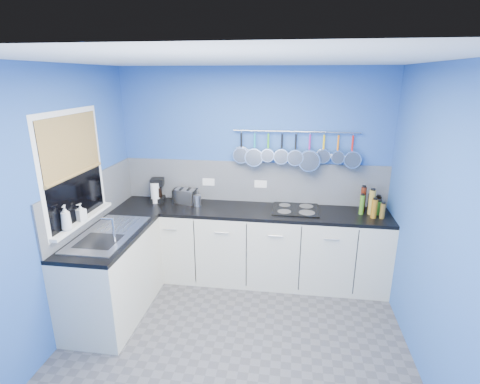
% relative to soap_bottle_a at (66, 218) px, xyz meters
% --- Properties ---
extents(floor, '(3.20, 3.00, 0.02)m').
position_rel_soap_bottle_a_xyz_m(floor, '(1.53, -0.02, -1.18)').
color(floor, '#47474C').
rests_on(floor, ground).
extents(ceiling, '(3.20, 3.00, 0.02)m').
position_rel_soap_bottle_a_xyz_m(ceiling, '(1.53, -0.02, 1.34)').
color(ceiling, white).
rests_on(ceiling, ground).
extents(wall_back, '(3.20, 0.02, 2.50)m').
position_rel_soap_bottle_a_xyz_m(wall_back, '(1.53, 1.49, 0.08)').
color(wall_back, '#2B54A5').
rests_on(wall_back, ground).
extents(wall_front, '(3.20, 0.02, 2.50)m').
position_rel_soap_bottle_a_xyz_m(wall_front, '(1.53, -1.53, 0.08)').
color(wall_front, '#2B54A5').
rests_on(wall_front, ground).
extents(wall_left, '(0.02, 3.00, 2.50)m').
position_rel_soap_bottle_a_xyz_m(wall_left, '(-0.08, -0.02, 0.08)').
color(wall_left, '#2B54A5').
rests_on(wall_left, ground).
extents(wall_right, '(0.02, 3.00, 2.50)m').
position_rel_soap_bottle_a_xyz_m(wall_right, '(3.14, -0.02, 0.08)').
color(wall_right, '#2B54A5').
rests_on(wall_right, ground).
extents(backsplash_back, '(3.20, 0.02, 0.50)m').
position_rel_soap_bottle_a_xyz_m(backsplash_back, '(1.53, 1.47, -0.02)').
color(backsplash_back, gray).
rests_on(backsplash_back, wall_back).
extents(backsplash_left, '(0.02, 1.80, 0.50)m').
position_rel_soap_bottle_a_xyz_m(backsplash_left, '(-0.06, 0.58, -0.02)').
color(backsplash_left, gray).
rests_on(backsplash_left, wall_left).
extents(cabinet_run_back, '(3.20, 0.60, 0.86)m').
position_rel_soap_bottle_a_xyz_m(cabinet_run_back, '(1.53, 1.18, -0.74)').
color(cabinet_run_back, beige).
rests_on(cabinet_run_back, ground).
extents(worktop_back, '(3.20, 0.60, 0.04)m').
position_rel_soap_bottle_a_xyz_m(worktop_back, '(1.53, 1.18, -0.29)').
color(worktop_back, black).
rests_on(worktop_back, cabinet_run_back).
extents(cabinet_run_left, '(0.60, 1.20, 0.86)m').
position_rel_soap_bottle_a_xyz_m(cabinet_run_left, '(0.23, 0.28, -0.74)').
color(cabinet_run_left, beige).
rests_on(cabinet_run_left, ground).
extents(worktop_left, '(0.60, 1.20, 0.04)m').
position_rel_soap_bottle_a_xyz_m(worktop_left, '(0.23, 0.28, -0.29)').
color(worktop_left, black).
rests_on(worktop_left, cabinet_run_left).
extents(window_frame, '(0.01, 1.00, 1.10)m').
position_rel_soap_bottle_a_xyz_m(window_frame, '(-0.05, 0.28, 0.38)').
color(window_frame, white).
rests_on(window_frame, wall_left).
extents(window_glass, '(0.01, 0.90, 1.00)m').
position_rel_soap_bottle_a_xyz_m(window_glass, '(-0.04, 0.28, 0.38)').
color(window_glass, black).
rests_on(window_glass, wall_left).
extents(bamboo_blind, '(0.01, 0.90, 0.55)m').
position_rel_soap_bottle_a_xyz_m(bamboo_blind, '(-0.03, 0.28, 0.61)').
color(bamboo_blind, olive).
rests_on(bamboo_blind, wall_left).
extents(window_sill, '(0.10, 0.98, 0.03)m').
position_rel_soap_bottle_a_xyz_m(window_sill, '(-0.02, 0.28, -0.13)').
color(window_sill, white).
rests_on(window_sill, wall_left).
extents(sink_unit, '(0.50, 0.95, 0.01)m').
position_rel_soap_bottle_a_xyz_m(sink_unit, '(0.23, 0.28, -0.27)').
color(sink_unit, silver).
rests_on(sink_unit, worktop_left).
extents(mixer_tap, '(0.12, 0.08, 0.26)m').
position_rel_soap_bottle_a_xyz_m(mixer_tap, '(0.39, 0.10, -0.14)').
color(mixer_tap, silver).
rests_on(mixer_tap, worktop_left).
extents(socket_left, '(0.15, 0.01, 0.09)m').
position_rel_soap_bottle_a_xyz_m(socket_left, '(0.98, 1.46, -0.04)').
color(socket_left, white).
rests_on(socket_left, backsplash_back).
extents(socket_right, '(0.15, 0.01, 0.09)m').
position_rel_soap_bottle_a_xyz_m(socket_right, '(1.63, 1.46, -0.04)').
color(socket_right, white).
rests_on(socket_right, backsplash_back).
extents(pot_rail, '(1.45, 0.02, 0.02)m').
position_rel_soap_bottle_a_xyz_m(pot_rail, '(2.03, 1.43, 0.61)').
color(pot_rail, silver).
rests_on(pot_rail, wall_back).
extents(soap_bottle_a, '(0.11, 0.11, 0.24)m').
position_rel_soap_bottle_a_xyz_m(soap_bottle_a, '(0.00, 0.00, 0.00)').
color(soap_bottle_a, white).
rests_on(soap_bottle_a, window_sill).
extents(soap_bottle_b, '(0.10, 0.10, 0.17)m').
position_rel_soap_bottle_a_xyz_m(soap_bottle_b, '(0.00, 0.24, -0.03)').
color(soap_bottle_b, white).
rests_on(soap_bottle_b, window_sill).
extents(paper_towel, '(0.13, 0.13, 0.25)m').
position_rel_soap_bottle_a_xyz_m(paper_towel, '(0.35, 1.26, -0.15)').
color(paper_towel, white).
rests_on(paper_towel, worktop_back).
extents(coffee_maker, '(0.19, 0.21, 0.29)m').
position_rel_soap_bottle_a_xyz_m(coffee_maker, '(0.37, 1.31, -0.13)').
color(coffee_maker, black).
rests_on(coffee_maker, worktop_back).
extents(toaster, '(0.30, 0.23, 0.17)m').
position_rel_soap_bottle_a_xyz_m(toaster, '(0.72, 1.30, -0.18)').
color(toaster, silver).
rests_on(toaster, worktop_back).
extents(canister, '(0.09, 0.09, 0.13)m').
position_rel_soap_bottle_a_xyz_m(canister, '(0.89, 1.22, -0.20)').
color(canister, silver).
rests_on(canister, worktop_back).
extents(hob, '(0.53, 0.46, 0.01)m').
position_rel_soap_bottle_a_xyz_m(hob, '(2.06, 1.24, -0.26)').
color(hob, black).
rests_on(hob, worktop_back).
extents(pan_0, '(0.20, 0.06, 0.39)m').
position_rel_soap_bottle_a_xyz_m(pan_0, '(1.40, 1.42, 0.42)').
color(pan_0, silver).
rests_on(pan_0, pot_rail).
extents(pan_1, '(0.22, 0.11, 0.41)m').
position_rel_soap_bottle_a_xyz_m(pan_1, '(1.55, 1.42, 0.41)').
color(pan_1, silver).
rests_on(pan_1, pot_rail).
extents(pan_2, '(0.16, 0.11, 0.35)m').
position_rel_soap_bottle_a_xyz_m(pan_2, '(1.71, 1.42, 0.44)').
color(pan_2, silver).
rests_on(pan_2, pot_rail).
extents(pan_3, '(0.18, 0.10, 0.37)m').
position_rel_soap_bottle_a_xyz_m(pan_3, '(1.87, 1.42, 0.42)').
color(pan_3, silver).
rests_on(pan_3, pot_rail).
extents(pan_4, '(0.19, 0.13, 0.38)m').
position_rel_soap_bottle_a_xyz_m(pan_4, '(2.03, 1.42, 0.42)').
color(pan_4, silver).
rests_on(pan_4, pot_rail).
extents(pan_5, '(0.25, 0.12, 0.44)m').
position_rel_soap_bottle_a_xyz_m(pan_5, '(2.19, 1.42, 0.39)').
color(pan_5, silver).
rests_on(pan_5, pot_rail).
extents(pan_6, '(0.17, 0.05, 0.36)m').
position_rel_soap_bottle_a_xyz_m(pan_6, '(2.35, 1.42, 0.43)').
color(pan_6, silver).
rests_on(pan_6, pot_rail).
extents(pan_7, '(0.15, 0.12, 0.34)m').
position_rel_soap_bottle_a_xyz_m(pan_7, '(2.51, 1.42, 0.44)').
color(pan_7, silver).
rests_on(pan_7, pot_rail).
extents(pan_8, '(0.20, 0.12, 0.39)m').
position_rel_soap_bottle_a_xyz_m(pan_8, '(2.67, 1.42, 0.42)').
color(pan_8, silver).
rests_on(pan_8, pot_rail).
extents(condiment_0, '(0.06, 0.06, 0.18)m').
position_rel_soap_bottle_a_xyz_m(condiment_0, '(2.99, 1.31, -0.18)').
color(condiment_0, black).
rests_on(condiment_0, worktop_back).
extents(condiment_1, '(0.06, 0.06, 0.21)m').
position_rel_soap_bottle_a_xyz_m(condiment_1, '(2.90, 1.31, -0.16)').
color(condiment_1, black).
rests_on(condiment_1, worktop_back).
extents(condiment_2, '(0.06, 0.06, 0.29)m').
position_rel_soap_bottle_a_xyz_m(condiment_2, '(2.82, 1.30, -0.12)').
color(condiment_2, '#4C190C').
rests_on(condiment_2, worktop_back).
extents(condiment_3, '(0.07, 0.07, 0.15)m').
position_rel_soap_bottle_a_xyz_m(condiment_3, '(2.98, 1.22, -0.19)').
color(condiment_3, '#265919').
rests_on(condiment_3, worktop_back).
extents(condiment_4, '(0.07, 0.07, 0.28)m').
position_rel_soap_bottle_a_xyz_m(condiment_4, '(2.90, 1.22, -0.13)').
color(condiment_4, olive).
rests_on(condiment_4, worktop_back).
extents(condiment_5, '(0.05, 0.05, 0.22)m').
position_rel_soap_bottle_a_xyz_m(condiment_5, '(2.79, 1.20, -0.16)').
color(condiment_5, '#3F721E').
rests_on(condiment_5, worktop_back).
extents(condiment_6, '(0.06, 0.06, 0.17)m').
position_rel_soap_bottle_a_xyz_m(condiment_6, '(3.00, 1.10, -0.18)').
color(condiment_6, brown).
rests_on(condiment_6, worktop_back).
extents(condiment_7, '(0.06, 0.06, 0.21)m').
position_rel_soap_bottle_a_xyz_m(condiment_7, '(2.91, 1.11, -0.16)').
color(condiment_7, '#8C5914').
rests_on(condiment_7, worktop_back).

